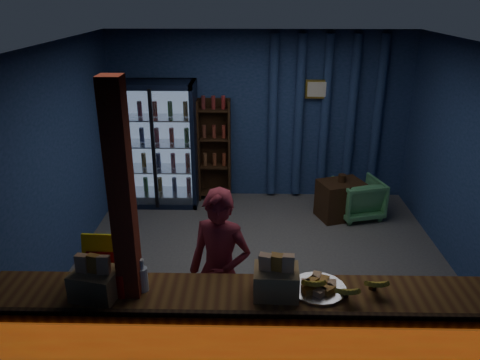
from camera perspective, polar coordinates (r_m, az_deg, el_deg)
name	(u,v)px	position (r m, az deg, el deg)	size (l,w,h in m)	color
ground	(261,266)	(5.78, 2.61, -10.42)	(4.60, 4.60, 0.00)	#515154
room_walls	(264,142)	(5.12, 2.91, 4.61)	(4.60, 4.60, 4.60)	navy
counter	(267,344)	(3.96, 3.35, -19.38)	(4.40, 0.57, 0.99)	brown
support_post	(128,253)	(3.59, -13.54, -8.62)	(0.16, 0.16, 2.60)	maroon
beverage_cooler	(158,144)	(7.27, -9.93, 4.33)	(1.20, 0.62, 1.90)	black
bottle_shelf	(215,150)	(7.33, -3.11, 3.63)	(0.50, 0.28, 1.60)	#342010
curtain_folds	(325,118)	(7.34, 10.33, 7.44)	(1.74, 0.14, 2.50)	navy
framed_picture	(317,89)	(7.18, 9.42, 10.87)	(0.36, 0.04, 0.28)	gold
shopkeeper	(220,272)	(4.23, -2.45, -11.18)	(0.57, 0.37, 1.56)	maroon
green_chair	(358,198)	(7.07, 14.19, -2.14)	(0.62, 0.63, 0.58)	#4E9D62
side_table	(340,199)	(6.98, 12.11, -2.32)	(0.73, 0.62, 0.67)	#342010
yellow_sign	(111,257)	(3.91, -15.50, -8.98)	(0.46, 0.11, 0.36)	#FDE80D
soda_bottles	(123,280)	(3.73, -14.03, -11.70)	(0.37, 0.16, 0.27)	#BC0C0C
snack_box_left	(96,282)	(3.74, -17.15, -11.76)	(0.38, 0.34, 0.35)	tan
snack_box_centre	(276,280)	(3.61, 4.42, -12.02)	(0.35, 0.29, 0.36)	tan
pastry_tray	(318,287)	(3.75, 9.50, -12.76)	(0.44, 0.44, 0.07)	silver
banana_bunches	(344,285)	(3.71, 12.60, -12.43)	(0.68, 0.27, 0.15)	yellow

